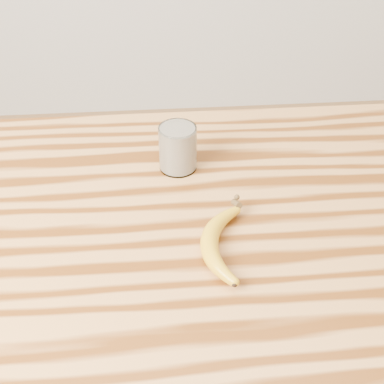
{
  "coord_description": "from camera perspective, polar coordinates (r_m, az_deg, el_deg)",
  "views": [
    {
      "loc": [
        -0.08,
        -0.73,
        1.55
      ],
      "look_at": [
        -0.02,
        0.05,
        0.93
      ],
      "focal_mm": 50.0,
      "sensor_mm": 36.0,
      "label": 1
    }
  ],
  "objects": [
    {
      "name": "banana",
      "position": [
        0.92,
        1.81,
        -5.36
      ],
      "size": [
        0.14,
        0.27,
        0.03
      ],
      "primitive_type": null,
      "rotation": [
        0.0,
        0.0,
        -0.16
      ],
      "color": "#C48F16",
      "rests_on": "table"
    },
    {
      "name": "table",
      "position": [
        1.08,
        1.39,
        -8.25
      ],
      "size": [
        1.2,
        0.8,
        0.9
      ],
      "color": "#B1763C",
      "rests_on": "ground"
    },
    {
      "name": "smoothie_glass",
      "position": [
        1.09,
        -1.53,
        4.74
      ],
      "size": [
        0.08,
        0.08,
        0.1
      ],
      "color": "white",
      "rests_on": "table"
    }
  ]
}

